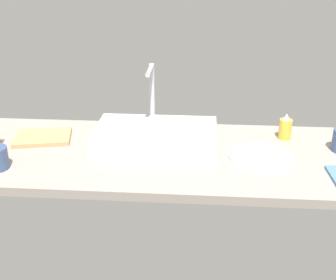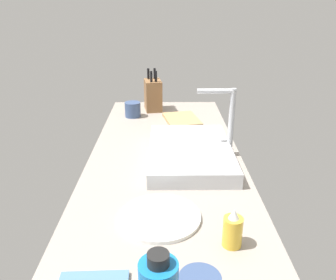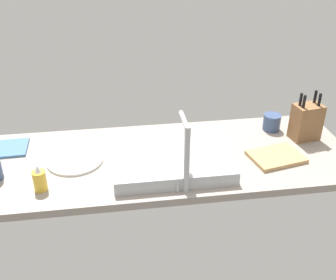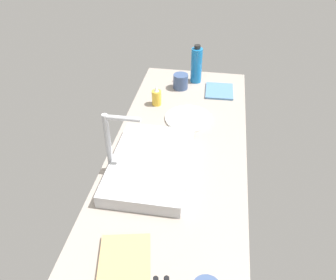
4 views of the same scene
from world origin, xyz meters
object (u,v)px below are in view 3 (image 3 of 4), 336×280
(dinner_plate, at_px, (75,160))
(coffee_mug, at_px, (272,122))
(faucet, at_px, (186,152))
(cutting_board, at_px, (276,157))
(soap_bottle, at_px, (40,180))
(knife_block, at_px, (306,122))
(dish_towel, at_px, (6,149))
(sink_basin, at_px, (172,163))

(dinner_plate, height_order, coffee_mug, coffee_mug)
(faucet, height_order, cutting_board, faucet)
(soap_bottle, xyz_separation_m, coffee_mug, (-1.12, -0.37, -0.01))
(soap_bottle, height_order, dinner_plate, soap_bottle)
(dinner_plate, xyz_separation_m, coffee_mug, (-1.00, -0.17, 0.04))
(cutting_board, height_order, soap_bottle, soap_bottle)
(knife_block, relative_size, dish_towel, 1.25)
(dinner_plate, height_order, dish_towel, same)
(faucet, relative_size, knife_block, 1.21)
(faucet, distance_m, dish_towel, 0.91)
(knife_block, distance_m, soap_bottle, 1.27)
(sink_basin, height_order, knife_block, knife_block)
(dish_towel, bearing_deg, faucet, 151.72)
(faucet, xyz_separation_m, soap_bottle, (0.58, -0.07, -0.13))
(knife_block, xyz_separation_m, dish_towel, (1.45, -0.10, -0.09))
(dish_towel, distance_m, coffee_mug, 1.33)
(dinner_plate, bearing_deg, sink_basin, 164.18)
(sink_basin, distance_m, knife_block, 0.72)
(knife_block, xyz_separation_m, coffee_mug, (0.13, -0.11, -0.05))
(faucet, relative_size, cutting_board, 1.26)
(faucet, bearing_deg, knife_block, -153.74)
(knife_block, xyz_separation_m, cutting_board, (0.21, 0.16, -0.08))
(dinner_plate, bearing_deg, knife_block, -177.24)
(faucet, xyz_separation_m, knife_block, (-0.66, -0.33, -0.08))
(knife_block, bearing_deg, soap_bottle, 2.20)
(cutting_board, distance_m, soap_bottle, 1.04)
(knife_block, bearing_deg, dinner_plate, -6.52)
(faucet, relative_size, coffee_mug, 3.31)
(coffee_mug, bearing_deg, knife_block, 138.63)
(soap_bottle, xyz_separation_m, dish_towel, (0.20, -0.35, -0.04))
(soap_bottle, bearing_deg, faucet, 172.73)
(knife_block, height_order, cutting_board, knife_block)
(dish_towel, bearing_deg, knife_block, 176.20)
(cutting_board, relative_size, coffee_mug, 2.63)
(faucet, bearing_deg, dish_towel, -28.28)
(dinner_plate, distance_m, dish_towel, 0.36)
(faucet, xyz_separation_m, cutting_board, (-0.46, -0.16, -0.17))
(sink_basin, height_order, soap_bottle, soap_bottle)
(sink_basin, bearing_deg, knife_block, -165.85)
(knife_block, height_order, dish_towel, knife_block)
(soap_bottle, relative_size, dinner_plate, 0.45)
(soap_bottle, bearing_deg, dinner_plate, -122.02)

